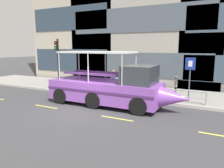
{
  "coord_description": "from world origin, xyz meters",
  "views": [
    {
      "loc": [
        6.97,
        -10.11,
        3.59
      ],
      "look_at": [
        0.9,
        1.73,
        1.3
      ],
      "focal_mm": 34.45,
      "sensor_mm": 36.0,
      "label": 1
    }
  ],
  "objects_px": {
    "leaned_bicycle": "(63,84)",
    "parking_sign": "(190,72)",
    "duck_tour_boat": "(112,88)",
    "traffic_light_pole": "(58,58)",
    "pedestrian_near_bow": "(176,84)",
    "pedestrian_mid_right": "(113,79)",
    "pedestrian_mid_left": "(136,83)"
  },
  "relations": [
    {
      "from": "parking_sign",
      "to": "pedestrian_near_bow",
      "type": "relative_size",
      "value": 1.85
    },
    {
      "from": "parking_sign",
      "to": "duck_tour_boat",
      "type": "height_order",
      "value": "duck_tour_boat"
    },
    {
      "from": "traffic_light_pole",
      "to": "pedestrian_mid_right",
      "type": "xyz_separation_m",
      "value": [
        5.1,
        0.35,
        -1.45
      ]
    },
    {
      "from": "duck_tour_boat",
      "to": "pedestrian_near_bow",
      "type": "xyz_separation_m",
      "value": [
        3.2,
        3.25,
        -0.02
      ]
    },
    {
      "from": "duck_tour_boat",
      "to": "leaned_bicycle",
      "type": "bearing_deg",
      "value": 158.2
    },
    {
      "from": "parking_sign",
      "to": "pedestrian_mid_left",
      "type": "relative_size",
      "value": 1.84
    },
    {
      "from": "leaned_bicycle",
      "to": "duck_tour_boat",
      "type": "relative_size",
      "value": 0.2
    },
    {
      "from": "pedestrian_mid_left",
      "to": "traffic_light_pole",
      "type": "bearing_deg",
      "value": -178.92
    },
    {
      "from": "duck_tour_boat",
      "to": "pedestrian_near_bow",
      "type": "relative_size",
      "value": 5.85
    },
    {
      "from": "traffic_light_pole",
      "to": "pedestrian_mid_left",
      "type": "bearing_deg",
      "value": 1.08
    },
    {
      "from": "leaned_bicycle",
      "to": "pedestrian_near_bow",
      "type": "height_order",
      "value": "pedestrian_near_bow"
    },
    {
      "from": "traffic_light_pole",
      "to": "pedestrian_near_bow",
      "type": "xyz_separation_m",
      "value": [
        9.7,
        0.62,
        -1.57
      ]
    },
    {
      "from": "traffic_light_pole",
      "to": "pedestrian_near_bow",
      "type": "bearing_deg",
      "value": 3.67
    },
    {
      "from": "pedestrian_mid_left",
      "to": "pedestrian_mid_right",
      "type": "relative_size",
      "value": 0.88
    },
    {
      "from": "traffic_light_pole",
      "to": "leaned_bicycle",
      "type": "height_order",
      "value": "traffic_light_pole"
    },
    {
      "from": "traffic_light_pole",
      "to": "duck_tour_boat",
      "type": "bearing_deg",
      "value": -21.98
    },
    {
      "from": "parking_sign",
      "to": "pedestrian_mid_right",
      "type": "distance_m",
      "value": 5.64
    },
    {
      "from": "leaned_bicycle",
      "to": "parking_sign",
      "type": "bearing_deg",
      "value": 1.52
    },
    {
      "from": "pedestrian_mid_left",
      "to": "leaned_bicycle",
      "type": "bearing_deg",
      "value": -175.97
    },
    {
      "from": "parking_sign",
      "to": "pedestrian_near_bow",
      "type": "xyz_separation_m",
      "value": [
        -0.95,
        0.67,
        -0.98
      ]
    },
    {
      "from": "parking_sign",
      "to": "duck_tour_boat",
      "type": "distance_m",
      "value": 4.98
    },
    {
      "from": "pedestrian_near_bow",
      "to": "pedestrian_mid_left",
      "type": "height_order",
      "value": "pedestrian_mid_left"
    },
    {
      "from": "pedestrian_mid_right",
      "to": "leaned_bicycle",
      "type": "bearing_deg",
      "value": -171.44
    },
    {
      "from": "duck_tour_boat",
      "to": "pedestrian_mid_right",
      "type": "relative_size",
      "value": 5.14
    },
    {
      "from": "traffic_light_pole",
      "to": "pedestrian_mid_right",
      "type": "bearing_deg",
      "value": 3.91
    },
    {
      "from": "parking_sign",
      "to": "pedestrian_near_bow",
      "type": "distance_m",
      "value": 1.52
    },
    {
      "from": "parking_sign",
      "to": "leaned_bicycle",
      "type": "height_order",
      "value": "parking_sign"
    },
    {
      "from": "pedestrian_mid_right",
      "to": "pedestrian_near_bow",
      "type": "bearing_deg",
      "value": 3.41
    },
    {
      "from": "parking_sign",
      "to": "pedestrian_near_bow",
      "type": "bearing_deg",
      "value": 144.87
    },
    {
      "from": "duck_tour_boat",
      "to": "pedestrian_mid_right",
      "type": "distance_m",
      "value": 3.29
    },
    {
      "from": "traffic_light_pole",
      "to": "leaned_bicycle",
      "type": "bearing_deg",
      "value": -23.43
    },
    {
      "from": "pedestrian_near_bow",
      "to": "parking_sign",
      "type": "bearing_deg",
      "value": -35.13
    }
  ]
}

